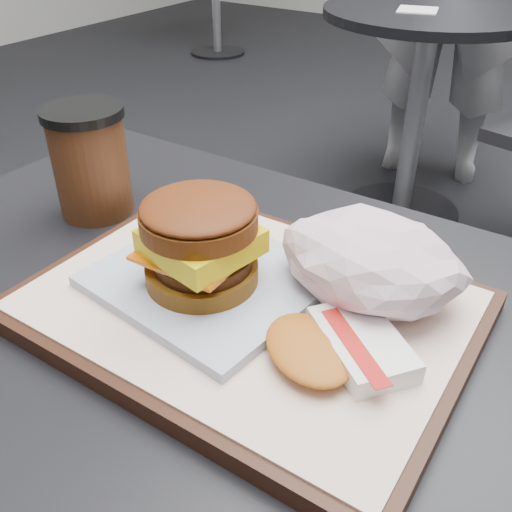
% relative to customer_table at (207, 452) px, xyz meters
% --- Properties ---
extents(customer_table, '(0.80, 0.60, 0.77)m').
position_rel_customer_table_xyz_m(customer_table, '(0.00, 0.00, 0.00)').
color(customer_table, '#A5A5AA').
rests_on(customer_table, ground).
extents(serving_tray, '(0.38, 0.28, 0.02)m').
position_rel_customer_table_xyz_m(serving_tray, '(0.04, 0.03, 0.20)').
color(serving_tray, black).
rests_on(serving_tray, customer_table).
extents(breakfast_sandwich, '(0.21, 0.19, 0.09)m').
position_rel_customer_table_xyz_m(breakfast_sandwich, '(-0.01, 0.02, 0.24)').
color(breakfast_sandwich, silver).
rests_on(breakfast_sandwich, serving_tray).
extents(hash_brown, '(0.14, 0.13, 0.02)m').
position_rel_customer_table_xyz_m(hash_brown, '(0.13, 0.01, 0.22)').
color(hash_brown, white).
rests_on(hash_brown, serving_tray).
extents(crumpled_wrapper, '(0.16, 0.13, 0.07)m').
position_rel_customer_table_xyz_m(crumpled_wrapper, '(0.12, 0.09, 0.24)').
color(crumpled_wrapper, white).
rests_on(crumpled_wrapper, serving_tray).
extents(coffee_cup, '(0.09, 0.09, 0.13)m').
position_rel_customer_table_xyz_m(coffee_cup, '(-0.22, 0.09, 0.25)').
color(coffee_cup, '#42200F').
rests_on(coffee_cup, customer_table).
extents(neighbor_table, '(0.70, 0.70, 0.75)m').
position_rel_customer_table_xyz_m(neighbor_table, '(-0.35, 1.65, -0.03)').
color(neighbor_table, black).
rests_on(neighbor_table, ground).
extents(napkin, '(0.15, 0.15, 0.00)m').
position_rel_customer_table_xyz_m(napkin, '(-0.37, 1.58, 0.17)').
color(napkin, white).
rests_on(napkin, neighbor_table).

